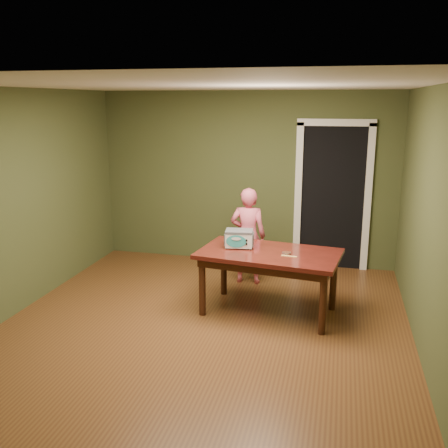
% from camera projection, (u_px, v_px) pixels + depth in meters
% --- Properties ---
extents(floor, '(5.00, 5.00, 0.00)m').
position_uv_depth(floor, '(202.00, 328.00, 5.52)').
color(floor, brown).
rests_on(floor, ground).
extents(room_shell, '(4.52, 5.02, 2.61)m').
position_uv_depth(room_shell, '(200.00, 175.00, 5.11)').
color(room_shell, '#414927').
rests_on(room_shell, ground).
extents(doorway, '(1.10, 0.66, 2.25)m').
position_uv_depth(doorway, '(333.00, 195.00, 7.60)').
color(doorway, black).
rests_on(doorway, ground).
extents(dining_table, '(1.71, 1.11, 0.75)m').
position_uv_depth(dining_table, '(269.00, 260.00, 5.79)').
color(dining_table, '#3B120D').
rests_on(dining_table, floor).
extents(toy_oven, '(0.36, 0.27, 0.21)m').
position_uv_depth(toy_oven, '(239.00, 238.00, 5.92)').
color(toy_oven, '#4C4F54').
rests_on(toy_oven, dining_table).
extents(baking_pan, '(0.10, 0.10, 0.02)m').
position_uv_depth(baking_pan, '(287.00, 253.00, 5.68)').
color(baking_pan, silver).
rests_on(baking_pan, dining_table).
extents(spatula, '(0.18, 0.05, 0.01)m').
position_uv_depth(spatula, '(289.00, 256.00, 5.59)').
color(spatula, '#FFCC6E').
rests_on(spatula, dining_table).
extents(child, '(0.49, 0.33, 1.33)m').
position_uv_depth(child, '(248.00, 236.00, 6.78)').
color(child, '#E85F79').
rests_on(child, floor).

